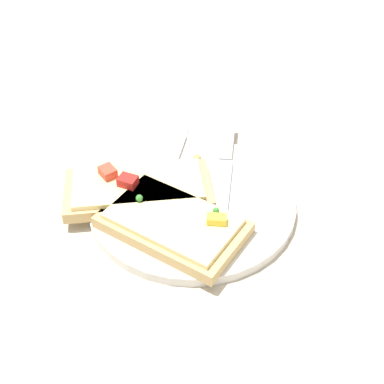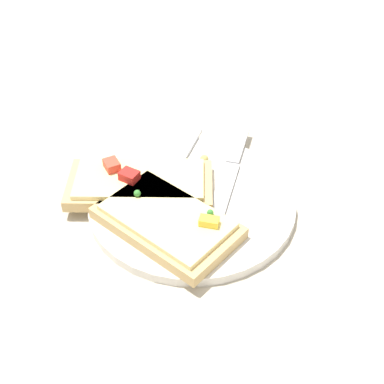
# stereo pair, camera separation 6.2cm
# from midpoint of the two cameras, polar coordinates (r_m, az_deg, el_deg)

# --- Properties ---
(ground_plane) EXTENTS (4.00, 4.00, 0.00)m
(ground_plane) POSITION_cam_midpoint_polar(r_m,az_deg,el_deg) (0.63, 2.79, -1.61)
(ground_plane) COLOR #BCB29E
(plate) EXTENTS (0.24, 0.24, 0.01)m
(plate) POSITION_cam_midpoint_polar(r_m,az_deg,el_deg) (0.63, 2.81, -1.21)
(plate) COLOR silver
(plate) RESTS_ON ground
(fork) EXTENTS (0.20, 0.10, 0.01)m
(fork) POSITION_cam_midpoint_polar(r_m,az_deg,el_deg) (0.64, 0.13, 1.08)
(fork) COLOR #B7B7BC
(fork) RESTS_ON plate
(knife) EXTENTS (0.21, 0.09, 0.01)m
(knife) POSITION_cam_midpoint_polar(r_m,az_deg,el_deg) (0.67, 6.81, 2.43)
(knife) COLOR #B7B7BC
(knife) RESTS_ON plate
(pizza_slice_main) EXTENTS (0.17, 0.17, 0.03)m
(pizza_slice_main) POSITION_cam_midpoint_polar(r_m,az_deg,el_deg) (0.58, 0.39, -3.26)
(pizza_slice_main) COLOR tan
(pizza_slice_main) RESTS_ON plate
(pizza_slice_corner) EXTENTS (0.09, 0.18, 0.03)m
(pizza_slice_corner) POSITION_cam_midpoint_polar(r_m,az_deg,el_deg) (0.63, -2.85, 0.82)
(pizza_slice_corner) COLOR tan
(pizza_slice_corner) RESTS_ON plate
(crumb_scatter) EXTENTS (0.10, 0.04, 0.01)m
(crumb_scatter) POSITION_cam_midpoint_polar(r_m,az_deg,el_deg) (0.64, 2.97, 0.77)
(crumb_scatter) COLOR tan
(crumb_scatter) RESTS_ON plate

